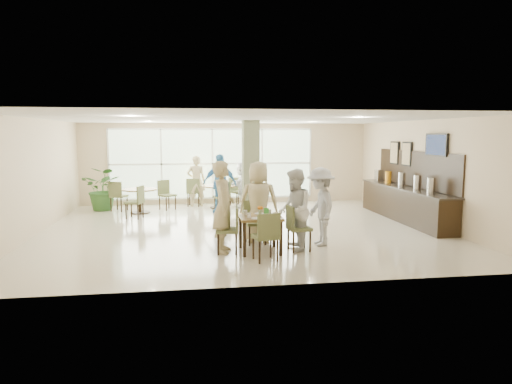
{
  "coord_description": "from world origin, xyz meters",
  "views": [
    {
      "loc": [
        -1.31,
        -11.47,
        2.41
      ],
      "look_at": [
        0.2,
        -1.2,
        1.1
      ],
      "focal_mm": 32.0,
      "sensor_mm": 36.0,
      "label": 1
    }
  ],
  "objects": [
    {
      "name": "adult_b",
      "position": [
        0.44,
        3.51,
        0.77
      ],
      "size": [
        1.06,
        1.55,
        1.53
      ],
      "primitive_type": "imported",
      "rotation": [
        0.0,
        0.0,
        -1.92
      ],
      "color": "white",
      "rests_on": "ground"
    },
    {
      "name": "main_table",
      "position": [
        0.11,
        -2.37,
        0.65
      ],
      "size": [
        0.87,
        0.87,
        0.75
      ],
      "color": "brown",
      "rests_on": "ground"
    },
    {
      "name": "room_shell",
      "position": [
        0.0,
        0.0,
        1.7
      ],
      "size": [
        10.0,
        10.0,
        10.0
      ],
      "color": "white",
      "rests_on": "ground"
    },
    {
      "name": "tabletop_clutter",
      "position": [
        0.1,
        -2.35,
        0.81
      ],
      "size": [
        0.69,
        0.71,
        0.21
      ],
      "color": "white",
      "rests_on": "main_table"
    },
    {
      "name": "round_table_right",
      "position": [
        -0.35,
        3.45,
        0.58
      ],
      "size": [
        1.14,
        1.14,
        0.75
      ],
      "color": "brown",
      "rests_on": "ground"
    },
    {
      "name": "framed_art_a",
      "position": [
        4.95,
        1.0,
        1.85
      ],
      "size": [
        0.05,
        0.55,
        0.7
      ],
      "color": "black",
      "rests_on": "ground"
    },
    {
      "name": "chairs_table_left",
      "position": [
        -2.81,
        2.84,
        0.47
      ],
      "size": [
        2.12,
        2.04,
        0.95
      ],
      "color": "#646A3A",
      "rests_on": "ground"
    },
    {
      "name": "adult_standing",
      "position": [
        -1.08,
        3.89,
        0.86
      ],
      "size": [
        0.63,
        0.42,
        1.71
      ],
      "primitive_type": "imported",
      "rotation": [
        0.0,
        0.0,
        3.13
      ],
      "color": "#C5B583",
      "rests_on": "ground"
    },
    {
      "name": "buffet_counter",
      "position": [
        4.7,
        0.51,
        0.55
      ],
      "size": [
        0.64,
        4.7,
        1.95
      ],
      "color": "black",
      "rests_on": "ground"
    },
    {
      "name": "adult_a",
      "position": [
        -0.39,
        2.52,
        0.91
      ],
      "size": [
        1.22,
        0.97,
        1.82
      ],
      "primitive_type": "imported",
      "rotation": [
        0.0,
        0.0,
        -0.39
      ],
      "color": "#4189C4",
      "rests_on": "ground"
    },
    {
      "name": "chairs_main_table",
      "position": [
        0.15,
        -2.36,
        0.47
      ],
      "size": [
        1.99,
        1.89,
        0.95
      ],
      "color": "#646A3A",
      "rests_on": "ground"
    },
    {
      "name": "chairs_table_right",
      "position": [
        -0.39,
        3.48,
        0.47
      ],
      "size": [
        2.04,
        1.87,
        0.95
      ],
      "color": "#646A3A",
      "rests_on": "ground"
    },
    {
      "name": "column",
      "position": [
        0.4,
        1.2,
        1.4
      ],
      "size": [
        0.45,
        0.45,
        2.8
      ],
      "primitive_type": "cube",
      "color": "#626A49",
      "rests_on": "ground"
    },
    {
      "name": "ground",
      "position": [
        0.0,
        0.0,
        0.0
      ],
      "size": [
        10.0,
        10.0,
        0.0
      ],
      "primitive_type": "plane",
      "color": "beige",
      "rests_on": "ground"
    },
    {
      "name": "teen_right",
      "position": [
        0.84,
        -2.35,
        0.86
      ],
      "size": [
        0.73,
        0.89,
        1.71
      ],
      "primitive_type": "imported",
      "rotation": [
        0.0,
        0.0,
        -1.67
      ],
      "color": "white",
      "rests_on": "ground"
    },
    {
      "name": "framed_art_b",
      "position": [
        4.95,
        1.8,
        1.85
      ],
      "size": [
        0.05,
        0.55,
        0.7
      ],
      "color": "black",
      "rests_on": "ground"
    },
    {
      "name": "round_table_left",
      "position": [
        -2.83,
        2.83,
        0.56
      ],
      "size": [
        1.06,
        1.06,
        0.75
      ],
      "color": "brown",
      "rests_on": "ground"
    },
    {
      "name": "potted_plant",
      "position": [
        -4.01,
        3.5,
        0.69
      ],
      "size": [
        1.58,
        1.58,
        1.38
      ],
      "primitive_type": "imported",
      "rotation": [
        0.0,
        0.0,
        -0.33
      ],
      "color": "#2E5C25",
      "rests_on": "ground"
    },
    {
      "name": "wall_tv",
      "position": [
        4.94,
        -0.6,
        2.15
      ],
      "size": [
        0.06,
        1.0,
        0.58
      ],
      "color": "black",
      "rests_on": "ground"
    },
    {
      "name": "teen_far",
      "position": [
        0.22,
        -1.5,
        0.91
      ],
      "size": [
        0.97,
        0.64,
        1.83
      ],
      "primitive_type": "imported",
      "rotation": [
        0.0,
        0.0,
        2.96
      ],
      "color": "#C5B583",
      "rests_on": "ground"
    },
    {
      "name": "teen_standing",
      "position": [
        1.5,
        -1.98,
        0.85
      ],
      "size": [
        0.67,
        1.12,
        1.71
      ],
      "primitive_type": "imported",
      "rotation": [
        0.0,
        0.0,
        -1.54
      ],
      "color": "#B9B9BB",
      "rests_on": "ground"
    },
    {
      "name": "teen_left",
      "position": [
        -0.63,
        -2.26,
        0.94
      ],
      "size": [
        0.55,
        0.75,
        1.88
      ],
      "primitive_type": "imported",
      "rotation": [
        0.0,
        0.0,
        1.42
      ],
      "color": "#C5B583",
      "rests_on": "ground"
    },
    {
      "name": "window_bank",
      "position": [
        -0.5,
        4.46,
        1.4
      ],
      "size": [
        7.0,
        0.04,
        7.0
      ],
      "color": "silver",
      "rests_on": "ground"
    }
  ]
}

